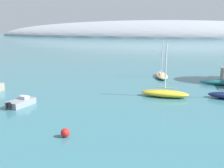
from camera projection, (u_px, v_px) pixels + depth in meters
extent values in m
ellipsoid|color=#999EA8|center=(160.00, 36.00, 242.06)|extent=(303.34, 89.68, 28.21)
ellipsoid|color=yellow|center=(165.00, 93.00, 39.98)|extent=(7.06, 3.00, 1.00)
cylinder|color=silver|center=(166.00, 67.00, 39.16)|extent=(0.19, 0.19, 6.68)
cube|color=silver|center=(167.00, 88.00, 39.71)|extent=(3.09, 0.38, 0.10)
ellipsoid|color=#C6B284|center=(161.00, 75.00, 54.69)|extent=(3.46, 7.87, 0.81)
cylinder|color=silver|center=(162.00, 57.00, 53.90)|extent=(0.18, 0.18, 6.61)
cube|color=silver|center=(162.00, 72.00, 54.19)|extent=(0.65, 3.39, 0.10)
ellipsoid|color=#1E6B70|center=(223.00, 83.00, 47.65)|extent=(8.02, 2.49, 0.86)
cube|color=gray|center=(21.00, 103.00, 35.60)|extent=(2.71, 4.01, 0.80)
cube|color=black|center=(8.00, 105.00, 33.73)|extent=(0.46, 0.51, 0.72)
cube|color=#B2B7C1|center=(24.00, 97.00, 35.95)|extent=(1.31, 1.13, 0.40)
sphere|color=red|center=(65.00, 133.00, 25.69)|extent=(0.84, 0.84, 0.84)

